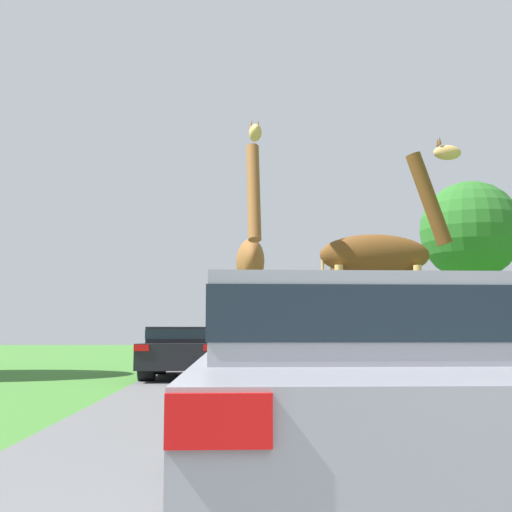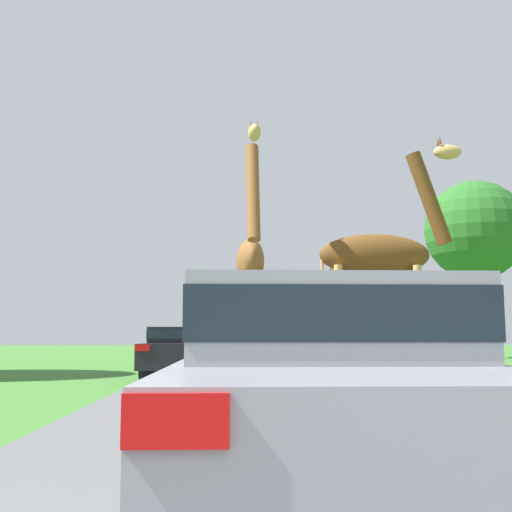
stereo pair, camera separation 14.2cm
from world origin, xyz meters
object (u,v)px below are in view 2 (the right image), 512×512
object	(u,v)px
car_queue_right	(242,344)
car_verge_right	(369,360)
tree_left_edge	(475,231)
car_queue_left	(278,347)
giraffe_near_road	(250,268)
giraffe_companion	(382,259)
car_far_ahead	(185,350)
car_lead_maroon	(319,389)

from	to	relation	value
car_queue_right	car_verge_right	size ratio (longest dim) A/B	1.08
car_verge_right	tree_left_edge	distance (m)	25.18
car_queue_left	tree_left_edge	xyz separation A→B (m)	(10.51, 8.72, 5.57)
giraffe_near_road	giraffe_companion	size ratio (longest dim) A/B	1.04
giraffe_companion	car_queue_left	bearing A→B (deg)	-171.63
giraffe_companion	tree_left_edge	xyz separation A→B (m)	(9.18, 18.89, 3.71)
car_far_ahead	giraffe_near_road	bearing A→B (deg)	-68.01
tree_left_edge	car_far_ahead	bearing A→B (deg)	-133.88
tree_left_edge	car_lead_maroon	bearing A→B (deg)	-113.07
car_lead_maroon	car_verge_right	distance (m)	4.98
car_far_ahead	car_verge_right	world-z (taller)	car_verge_right
car_far_ahead	car_verge_right	size ratio (longest dim) A/B	1.20
car_queue_right	car_far_ahead	bearing A→B (deg)	-97.98
car_queue_left	tree_left_edge	world-z (taller)	tree_left_edge
car_queue_left	car_queue_right	bearing A→B (deg)	99.16
giraffe_companion	car_queue_left	distance (m)	10.42
car_far_ahead	tree_left_edge	size ratio (longest dim) A/B	0.54
car_queue_left	car_verge_right	bearing A→B (deg)	-88.79
car_queue_left	tree_left_edge	size ratio (longest dim) A/B	0.45
giraffe_companion	tree_left_edge	distance (m)	21.33
car_far_ahead	car_verge_right	distance (m)	9.00
car_lead_maroon	car_queue_right	xyz separation A→B (m)	(-0.09, 25.47, -0.03)
giraffe_near_road	tree_left_edge	size ratio (longest dim) A/B	0.59
giraffe_near_road	tree_left_edge	bearing A→B (deg)	-124.67
tree_left_edge	giraffe_near_road	bearing A→B (deg)	-123.18
car_lead_maroon	tree_left_edge	bearing A→B (deg)	66.93
tree_left_edge	car_queue_left	bearing A→B (deg)	-140.32
car_queue_right	car_queue_left	bearing A→B (deg)	-80.84
car_lead_maroon	car_queue_right	size ratio (longest dim) A/B	1.01
car_far_ahead	tree_left_edge	xyz separation A→B (m)	(13.36, 13.90, 5.57)
giraffe_near_road	car_queue_left	world-z (taller)	giraffe_near_road
car_verge_right	car_lead_maroon	bearing A→B (deg)	-105.54
car_lead_maroon	car_verge_right	size ratio (longest dim) A/B	1.09
giraffe_companion	car_far_ahead	distance (m)	6.77
giraffe_near_road	car_queue_left	xyz separation A→B (m)	(1.22, 9.22, -1.77)
car_far_ahead	tree_left_edge	distance (m)	20.07
car_lead_maroon	car_far_ahead	distance (m)	13.35
car_far_ahead	car_lead_maroon	bearing A→B (deg)	-82.22
car_lead_maroon	car_verge_right	world-z (taller)	car_lead_maroon
car_lead_maroon	car_queue_right	world-z (taller)	car_lead_maroon
car_queue_left	car_verge_right	distance (m)	13.62
car_lead_maroon	car_verge_right	bearing A→B (deg)	74.46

